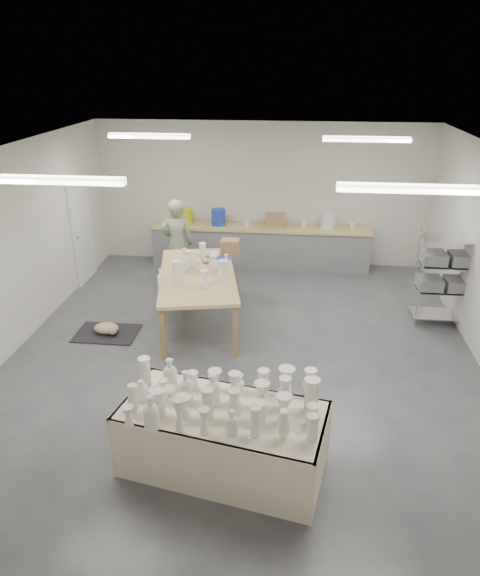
# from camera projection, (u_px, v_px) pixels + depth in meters

# --- Properties ---
(room) EXTENTS (8.00, 8.02, 3.00)m
(room) POSITION_uv_depth(u_px,v_px,m) (236.00, 222.00, 7.10)
(room) COLOR #424449
(room) RESTS_ON ground
(back_counter) EXTENTS (4.60, 0.60, 1.24)m
(back_counter) POSITION_uv_depth(u_px,v_px,m) (260.00, 245.00, 10.99)
(back_counter) COLOR tan
(back_counter) RESTS_ON ground
(wire_shelf) EXTENTS (0.88, 0.48, 1.80)m
(wire_shelf) POSITION_uv_depth(u_px,v_px,m) (445.00, 272.00, 8.43)
(wire_shelf) COLOR silver
(wire_shelf) RESTS_ON ground
(drying_table) EXTENTS (2.32, 1.44, 1.13)m
(drying_table) POSITION_uv_depth(u_px,v_px,m) (223.00, 434.00, 5.51)
(drying_table) COLOR olive
(drying_table) RESTS_ON ground
(work_table) EXTENTS (1.66, 2.60, 1.28)m
(work_table) POSITION_uv_depth(u_px,v_px,m) (202.00, 272.00, 8.49)
(work_table) COLOR tan
(work_table) RESTS_ON ground
(rug) EXTENTS (1.00, 0.70, 0.02)m
(rug) POSITION_uv_depth(u_px,v_px,m) (107.00, 333.00, 8.41)
(rug) COLOR black
(rug) RESTS_ON ground
(cat) EXTENTS (0.48, 0.40, 0.18)m
(cat) POSITION_uv_depth(u_px,v_px,m) (107.00, 328.00, 8.36)
(cat) COLOR white
(cat) RESTS_ON rug
(potter) EXTENTS (0.71, 0.54, 1.76)m
(potter) POSITION_uv_depth(u_px,v_px,m) (177.00, 244.00, 9.86)
(potter) COLOR gray
(potter) RESTS_ON ground
(red_stool) EXTENTS (0.36, 0.36, 0.30)m
(red_stool) POSITION_uv_depth(u_px,v_px,m) (181.00, 268.00, 10.35)
(red_stool) COLOR #A91829
(red_stool) RESTS_ON ground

